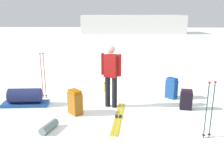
# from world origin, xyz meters

# --- Properties ---
(ground_plane) EXTENTS (80.00, 80.00, 0.00)m
(ground_plane) POSITION_xyz_m (0.00, 0.00, 0.00)
(ground_plane) COLOR white
(distant_snow_ridge) EXTENTS (13.19, 6.32, 2.25)m
(distant_snow_ridge) POSITION_xyz_m (1.33, 26.48, 1.13)
(distant_snow_ridge) COLOR white
(distant_snow_ridge) RESTS_ON ground_plane
(skier_standing) EXTENTS (0.54, 0.32, 1.70)m
(skier_standing) POSITION_xyz_m (-0.03, 0.18, 0.95)
(skier_standing) COLOR black
(skier_standing) RESTS_ON ground_plane
(ski_pair_near) EXTENTS (0.25, 1.86, 0.05)m
(ski_pair_near) POSITION_xyz_m (-0.31, 2.45, 0.01)
(ski_pair_near) COLOR gold
(ski_pair_near) RESTS_ON ground_plane
(ski_pair_far) EXTENTS (0.33, 1.99, 0.05)m
(ski_pair_far) POSITION_xyz_m (0.18, -0.57, 0.01)
(ski_pair_far) COLOR gold
(ski_pair_far) RESTS_ON ground_plane
(backpack_large_dark) EXTENTS (0.34, 0.25, 0.55)m
(backpack_large_dark) POSITION_xyz_m (1.98, 0.08, 0.27)
(backpack_large_dark) COLOR black
(backpack_large_dark) RESTS_ON ground_plane
(backpack_bright) EXTENTS (0.38, 0.37, 0.63)m
(backpack_bright) POSITION_xyz_m (1.75, 0.98, 0.31)
(backpack_bright) COLOR navy
(backpack_bright) RESTS_ON ground_plane
(backpack_small_spare) EXTENTS (0.43, 0.44, 0.63)m
(backpack_small_spare) POSITION_xyz_m (-0.92, -0.36, 0.31)
(backpack_small_spare) COLOR brown
(backpack_small_spare) RESTS_ON ground_plane
(ski_poles_planted_near) EXTENTS (0.15, 0.09, 1.38)m
(ski_poles_planted_near) POSITION_xyz_m (-2.10, 0.85, 0.76)
(ski_poles_planted_near) COLOR maroon
(ski_poles_planted_near) RESTS_ON ground_plane
(ski_poles_planted_far) EXTENTS (0.20, 0.11, 1.22)m
(ski_poles_planted_far) POSITION_xyz_m (2.03, -1.51, 0.68)
(ski_poles_planted_far) COLOR black
(ski_poles_planted_far) RESTS_ON ground_plane
(gear_sled) EXTENTS (1.30, 0.56, 0.49)m
(gear_sled) POSITION_xyz_m (-2.43, 0.16, 0.22)
(gear_sled) COLOR navy
(gear_sled) RESTS_ON ground_plane
(sleeping_mat_rolled) EXTENTS (0.32, 0.58, 0.18)m
(sleeping_mat_rolled) POSITION_xyz_m (-1.33, -1.34, 0.09)
(sleeping_mat_rolled) COLOR slate
(sleeping_mat_rolled) RESTS_ON ground_plane
(thermos_bottle) EXTENTS (0.07, 0.07, 0.26)m
(thermos_bottle) POSITION_xyz_m (-1.09, 0.87, 0.13)
(thermos_bottle) COLOR #ADB6BD
(thermos_bottle) RESTS_ON ground_plane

